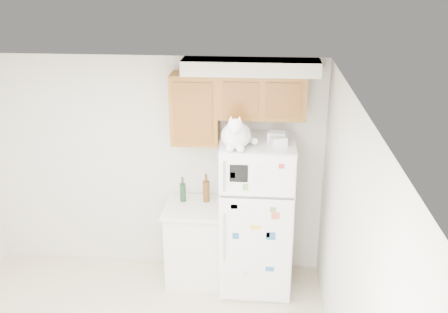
# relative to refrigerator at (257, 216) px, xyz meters

# --- Properties ---
(room_shell) EXTENTS (3.84, 4.04, 2.52)m
(room_shell) POSITION_rel_refrigerator_xyz_m (-1.05, -1.36, 0.82)
(room_shell) COLOR beige
(room_shell) RESTS_ON ground_plane
(refrigerator) EXTENTS (0.76, 0.78, 1.70)m
(refrigerator) POSITION_rel_refrigerator_xyz_m (0.00, 0.00, 0.00)
(refrigerator) COLOR white
(refrigerator) RESTS_ON ground_plane
(base_counter) EXTENTS (0.64, 0.64, 0.92)m
(base_counter) POSITION_rel_refrigerator_xyz_m (-0.69, 0.07, -0.39)
(base_counter) COLOR white
(base_counter) RESTS_ON ground_plane
(cat) EXTENTS (0.37, 0.54, 0.38)m
(cat) POSITION_rel_refrigerator_xyz_m (-0.22, -0.21, 0.99)
(cat) COLOR white
(cat) RESTS_ON refrigerator
(storage_box_back) EXTENTS (0.20, 0.16, 0.10)m
(storage_box_back) POSITION_rel_refrigerator_xyz_m (0.19, 0.03, 0.90)
(storage_box_back) COLOR white
(storage_box_back) RESTS_ON refrigerator
(storage_box_front) EXTENTS (0.18, 0.15, 0.09)m
(storage_box_front) POSITION_rel_refrigerator_xyz_m (0.20, -0.10, 0.89)
(storage_box_front) COLOR white
(storage_box_front) RESTS_ON refrigerator
(bottle_green) EXTENTS (0.07, 0.07, 0.28)m
(bottle_green) POSITION_rel_refrigerator_xyz_m (-0.83, 0.17, 0.21)
(bottle_green) COLOR #19381E
(bottle_green) RESTS_ON base_counter
(bottle_amber) EXTENTS (0.08, 0.08, 0.33)m
(bottle_amber) POSITION_rel_refrigerator_xyz_m (-0.57, 0.19, 0.23)
(bottle_amber) COLOR #593814
(bottle_amber) RESTS_ON base_counter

